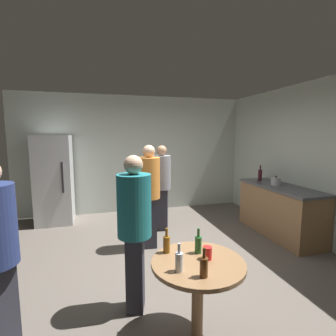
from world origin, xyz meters
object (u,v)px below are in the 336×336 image
(beer_bottle_green, at_px, (198,244))
(wine_bottle_on_counter, at_px, (260,175))
(refrigerator, at_px, (54,180))
(kettle, at_px, (276,181))
(foreground_table, at_px, (198,273))
(beer_bottle_clear, at_px, (179,261))
(person_in_gray_shirt, at_px, (162,181))
(beer_bottle_brown, at_px, (204,266))
(plastic_cup_red, at_px, (207,253))
(person_in_teal_shirt, at_px, (134,222))
(beer_bottle_amber, at_px, (167,244))
(person_in_orange_shirt, at_px, (149,189))

(beer_bottle_green, bearing_deg, wine_bottle_on_counter, 45.14)
(refrigerator, xyz_separation_m, kettle, (3.97, -1.69, 0.07))
(foreground_table, relative_size, beer_bottle_clear, 3.48)
(foreground_table, relative_size, person_in_gray_shirt, 0.50)
(refrigerator, height_order, beer_bottle_green, refrigerator)
(person_in_gray_shirt, bearing_deg, refrigerator, -96.93)
(beer_bottle_brown, distance_m, beer_bottle_clear, 0.20)
(refrigerator, xyz_separation_m, beer_bottle_brown, (1.63, -3.83, -0.08))
(beer_bottle_brown, height_order, beer_bottle_clear, same)
(refrigerator, bearing_deg, plastic_cup_red, -63.69)
(person_in_teal_shirt, bearing_deg, foreground_table, -34.07)
(beer_bottle_amber, distance_m, person_in_teal_shirt, 0.42)
(foreground_table, distance_m, person_in_orange_shirt, 1.97)
(person_in_orange_shirt, bearing_deg, beer_bottle_brown, 6.26)
(beer_bottle_clear, bearing_deg, kettle, 39.04)
(foreground_table, height_order, beer_bottle_brown, beer_bottle_brown)
(foreground_table, xyz_separation_m, beer_bottle_brown, (-0.05, -0.23, 0.19))
(foreground_table, relative_size, beer_bottle_brown, 3.48)
(beer_bottle_brown, height_order, person_in_gray_shirt, person_in_gray_shirt)
(kettle, bearing_deg, beer_bottle_amber, -146.03)
(kettle, bearing_deg, refrigerator, 156.90)
(beer_bottle_amber, relative_size, person_in_teal_shirt, 0.14)
(person_in_teal_shirt, bearing_deg, plastic_cup_red, -28.37)
(kettle, xyz_separation_m, beer_bottle_green, (-2.22, -1.77, -0.15))
(beer_bottle_brown, relative_size, person_in_orange_shirt, 0.14)
(wine_bottle_on_counter, height_order, beer_bottle_green, wine_bottle_on_counter)
(beer_bottle_green, relative_size, person_in_orange_shirt, 0.14)
(person_in_teal_shirt, bearing_deg, kettle, 41.95)
(beer_bottle_brown, bearing_deg, person_in_teal_shirt, 117.99)
(refrigerator, height_order, beer_bottle_amber, refrigerator)
(kettle, height_order, person_in_gray_shirt, person_in_gray_shirt)
(wine_bottle_on_counter, distance_m, person_in_orange_shirt, 2.36)
(beer_bottle_clear, bearing_deg, person_in_teal_shirt, 111.49)
(wine_bottle_on_counter, xyz_separation_m, beer_bottle_amber, (-2.50, -2.15, -0.20))
(kettle, distance_m, beer_bottle_brown, 3.17)
(beer_bottle_amber, distance_m, person_in_orange_shirt, 1.73)
(person_in_gray_shirt, bearing_deg, beer_bottle_amber, 5.79)
(refrigerator, distance_m, person_in_gray_shirt, 2.24)
(beer_bottle_amber, bearing_deg, foreground_table, -45.96)
(beer_bottle_brown, distance_m, person_in_orange_shirt, 2.18)
(refrigerator, relative_size, foreground_table, 2.25)
(beer_bottle_clear, relative_size, person_in_gray_shirt, 0.14)
(wine_bottle_on_counter, distance_m, beer_bottle_amber, 3.30)
(foreground_table, distance_m, beer_bottle_brown, 0.30)
(plastic_cup_red, bearing_deg, beer_bottle_brown, -119.48)
(beer_bottle_amber, bearing_deg, plastic_cup_red, -34.67)
(plastic_cup_red, relative_size, person_in_orange_shirt, 0.07)
(foreground_table, height_order, person_in_orange_shirt, person_in_orange_shirt)
(wine_bottle_on_counter, distance_m, beer_bottle_green, 3.16)
(wine_bottle_on_counter, height_order, person_in_gray_shirt, person_in_gray_shirt)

